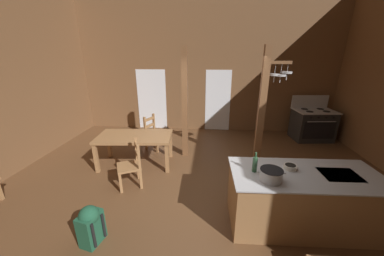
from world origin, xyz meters
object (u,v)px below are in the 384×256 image
Objects in this scene: ladderback_chair_near_window at (131,165)px; backpack at (90,224)px; dining_table at (135,139)px; stove_range at (312,124)px; kitchen_island at (301,199)px; ladderback_chair_by_post at (154,133)px; stockpot_on_counter at (271,175)px; mixing_bowl_on_counter at (290,167)px; bottle_tall_on_counter at (255,164)px.

ladderback_chair_near_window is 1.43m from backpack.
stove_range is at bearing 22.49° from dining_table.
ladderback_chair_near_window is at bearing -75.98° from dining_table.
kitchen_island is 2.31× the size of ladderback_chair_by_post.
ladderback_chair_by_post is at bearing 130.44° from stockpot_on_counter.
ladderback_chair_by_post is at bearing 88.82° from backpack.
stove_range is at bearing 59.53° from stockpot_on_counter.
stove_range is 7.06× the size of mixing_bowl_on_counter.
stockpot_on_counter is at bearing -137.84° from mixing_bowl_on_counter.
backpack is (0.14, -2.29, -0.34)m from dining_table.
backpack is 1.59× the size of stockpot_on_counter.
bottle_tall_on_counter is at bearing 15.19° from backpack.
bottle_tall_on_counter is at bearing -19.95° from ladderback_chair_near_window.
stove_range reaches higher than ladderback_chair_near_window.
ladderback_chair_by_post is 1.59× the size of backpack.
stove_range is 5.51m from ladderback_chair_near_window.
stockpot_on_counter is (2.40, -2.81, 0.53)m from ladderback_chair_by_post.
backpack is (-0.07, -3.21, -0.14)m from ladderback_chair_by_post.
dining_table is 1.86× the size of ladderback_chair_near_window.
stove_range is at bearing 61.64° from mixing_bowl_on_counter.
ladderback_chair_by_post is 5.08× the size of mixing_bowl_on_counter.
kitchen_island is at bearing -41.16° from ladderback_chair_by_post.
ladderback_chair_by_post is 3.46m from bottle_tall_on_counter.
stockpot_on_counter is 1.21× the size of bottle_tall_on_counter.
stockpot_on_counter reaches higher than backpack.
stockpot_on_counter is at bearing -120.47° from stove_range.
bottle_tall_on_counter reaches higher than dining_table.
stove_range is at bearing 42.16° from backpack.
stove_range is at bearing 31.72° from ladderback_chair_near_window.
kitchen_island is 0.94m from bottle_tall_on_counter.
stockpot_on_counter is at bearing -23.12° from ladderback_chair_near_window.
ladderback_chair_by_post is (-4.70, -1.10, -0.03)m from stove_range.
backpack is at bearing -91.18° from ladderback_chair_by_post.
ladderback_chair_by_post is (0.20, 0.93, -0.20)m from dining_table.
stockpot_on_counter is 0.50m from mixing_bowl_on_counter.
ladderback_chair_by_post reaches higher than kitchen_island.
kitchen_island is 1.24× the size of dining_table.
stove_range is 4.28× the size of bottle_tall_on_counter.
mixing_bowl_on_counter is (0.37, 0.34, -0.05)m from stockpot_on_counter.
mixing_bowl_on_counter is (-1.93, -3.58, 0.45)m from stove_range.
mixing_bowl_on_counter is at bearing -27.52° from dining_table.
dining_table is at bearing 152.29° from kitchen_island.
ladderback_chair_by_post is at bearing 77.70° from dining_table.
mixing_bowl_on_counter is at bearing -118.36° from stove_range.
backpack is 2.47m from bottle_tall_on_counter.
kitchen_island reaches higher than dining_table.
bottle_tall_on_counter is at bearing 129.63° from stockpot_on_counter.
stove_range is 4.83m from ladderback_chair_by_post.
backpack is 1.93× the size of bottle_tall_on_counter.
stove_range reaches higher than stockpot_on_counter.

